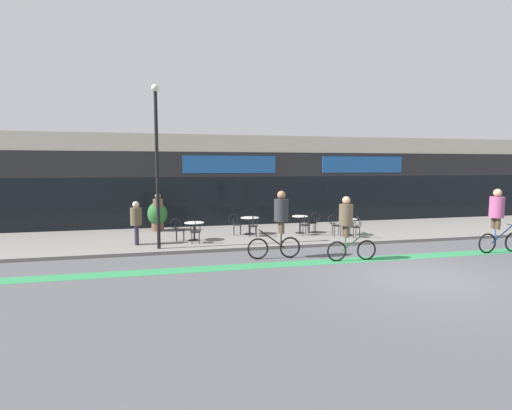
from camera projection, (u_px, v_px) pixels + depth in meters
name	position (u px, v px, depth m)	size (l,w,h in m)	color
ground_plane	(421.00, 278.00, 10.91)	(120.00, 120.00, 0.00)	#4C4C51
sidewalk_slab	(319.00, 233.00, 17.92)	(40.00, 5.50, 0.12)	slate
storefront_facade	(287.00, 180.00, 22.26)	(40.00, 4.06, 4.55)	beige
bike_lane_stripe	(377.00, 259.00, 13.13)	(36.00, 0.70, 0.01)	#2D844C
bistro_table_0	(194.00, 227.00, 15.66)	(0.77, 0.77, 0.72)	black
bistro_table_1	(250.00, 222.00, 17.10)	(0.78, 0.78, 0.73)	black
bistro_table_2	(300.00, 221.00, 17.40)	(0.70, 0.70, 0.75)	black
bistro_table_3	(349.00, 224.00, 16.84)	(0.69, 0.69, 0.70)	black
cafe_chair_0_near	(195.00, 230.00, 15.06)	(0.43, 0.59, 0.90)	black
cafe_chair_0_side	(178.00, 228.00, 15.52)	(0.59, 0.44, 0.90)	black
cafe_chair_1_near	(253.00, 224.00, 16.50)	(0.43, 0.59, 0.90)	black
cafe_chair_1_side	(235.00, 223.00, 16.97)	(0.60, 0.45, 0.90)	black
cafe_chair_2_near	(305.00, 223.00, 16.79)	(0.45, 0.60, 0.90)	black
cafe_chair_2_side	(314.00, 221.00, 17.53)	(0.60, 0.45, 0.90)	black
cafe_chair_3_near	(356.00, 225.00, 16.23)	(0.42, 0.58, 0.90)	black
cafe_chair_3_side	(335.00, 224.00, 16.70)	(0.60, 0.45, 0.90)	black
planter_pot	(157.00, 215.00, 18.02)	(0.88, 0.88, 1.30)	brown
lamp_post	(157.00, 156.00, 13.84)	(0.26, 0.26, 5.71)	black
cyclist_0	(498.00, 215.00, 13.91)	(1.81, 0.49, 2.26)	black
cyclist_1	(347.00, 223.00, 12.71)	(1.68, 0.50, 2.09)	black
cyclist_2	(280.00, 219.00, 13.07)	(1.79, 0.52, 2.24)	black
pedestrian_near_end	(158.00, 209.00, 17.84)	(0.55, 0.55, 1.72)	#382D47
pedestrian_far_end	(136.00, 219.00, 14.78)	(0.45, 0.45, 1.62)	#382D47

